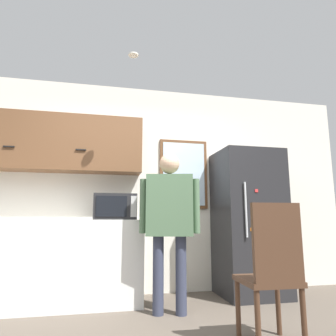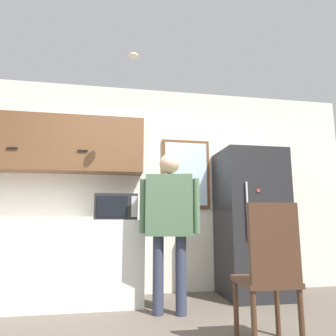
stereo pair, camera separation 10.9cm
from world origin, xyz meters
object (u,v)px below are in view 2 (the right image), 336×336
at_px(chair, 269,269).
at_px(microwave, 116,207).
at_px(refrigerator, 251,222).
at_px(person, 169,213).

bearing_deg(chair, microwave, -47.97).
distance_m(refrigerator, chair, 1.56).
bearing_deg(person, refrigerator, 36.26).
distance_m(microwave, chair, 1.83).
bearing_deg(refrigerator, chair, -110.84).
height_order(microwave, refrigerator, refrigerator).
distance_m(microwave, person, 0.70).
distance_m(person, chair, 1.17).
xyz_separation_m(microwave, refrigerator, (1.67, 0.07, -0.17)).
relative_size(refrigerator, chair, 1.71).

